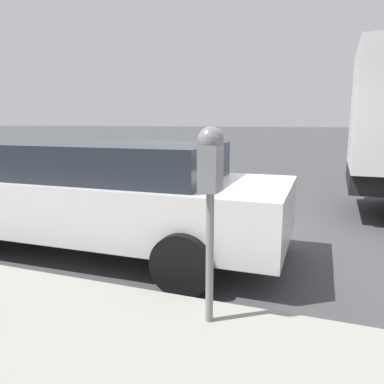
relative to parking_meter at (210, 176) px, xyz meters
name	(u,v)px	position (x,y,z in m)	size (l,w,h in m)	color
ground_plane	(229,240)	(2.53, 0.49, -1.32)	(220.00, 220.00, 0.00)	#424244
parking_meter	(210,176)	(0.00, 0.00, 0.00)	(0.21, 0.19, 1.49)	gray
car_white	(102,193)	(1.57, 1.98, -0.54)	(2.08, 4.95, 1.43)	silver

